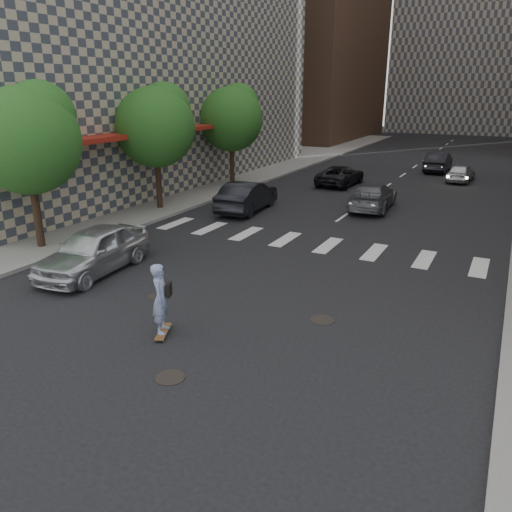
{
  "coord_description": "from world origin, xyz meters",
  "views": [
    {
      "loc": [
        7.62,
        -10.56,
        6.42
      ],
      "look_at": [
        0.67,
        2.9,
        1.3
      ],
      "focal_mm": 35.0,
      "sensor_mm": 36.0,
      "label": 1
    }
  ],
  "objects_px": {
    "traffic_car_a": "(247,196)",
    "traffic_car_b": "(373,196)",
    "tree_c": "(233,116)",
    "traffic_car_d": "(461,172)",
    "tree_a": "(30,136)",
    "tree_b": "(157,123)",
    "traffic_car_c": "(340,175)",
    "traffic_car_e": "(438,162)",
    "silver_sedan": "(94,250)",
    "skateboarder": "(161,298)"
  },
  "relations": [
    {
      "from": "tree_a",
      "to": "traffic_car_a",
      "type": "bearing_deg",
      "value": 66.19
    },
    {
      "from": "skateboarder",
      "to": "traffic_car_b",
      "type": "xyz_separation_m",
      "value": [
        1.12,
        17.47,
        -0.34
      ]
    },
    {
      "from": "tree_c",
      "to": "traffic_car_b",
      "type": "distance_m",
      "value": 11.31
    },
    {
      "from": "silver_sedan",
      "to": "traffic_car_e",
      "type": "height_order",
      "value": "silver_sedan"
    },
    {
      "from": "traffic_car_a",
      "to": "traffic_car_c",
      "type": "xyz_separation_m",
      "value": [
        2.09,
        9.74,
        -0.15
      ]
    },
    {
      "from": "traffic_car_d",
      "to": "traffic_car_b",
      "type": "bearing_deg",
      "value": 77.56
    },
    {
      "from": "skateboarder",
      "to": "traffic_car_a",
      "type": "height_order",
      "value": "skateboarder"
    },
    {
      "from": "tree_b",
      "to": "traffic_car_a",
      "type": "xyz_separation_m",
      "value": [
        4.35,
        1.86,
        -3.83
      ]
    },
    {
      "from": "tree_a",
      "to": "traffic_car_a",
      "type": "xyz_separation_m",
      "value": [
        4.35,
        9.86,
        -3.83
      ]
    },
    {
      "from": "skateboarder",
      "to": "traffic_car_d",
      "type": "bearing_deg",
      "value": 58.02
    },
    {
      "from": "tree_a",
      "to": "tree_c",
      "type": "relative_size",
      "value": 1.0
    },
    {
      "from": "traffic_car_c",
      "to": "traffic_car_d",
      "type": "bearing_deg",
      "value": -142.11
    },
    {
      "from": "tree_a",
      "to": "silver_sedan",
      "type": "height_order",
      "value": "tree_a"
    },
    {
      "from": "tree_a",
      "to": "tree_b",
      "type": "height_order",
      "value": "same"
    },
    {
      "from": "tree_b",
      "to": "traffic_car_b",
      "type": "bearing_deg",
      "value": 28.07
    },
    {
      "from": "skateboarder",
      "to": "traffic_car_d",
      "type": "height_order",
      "value": "skateboarder"
    },
    {
      "from": "tree_c",
      "to": "traffic_car_d",
      "type": "bearing_deg",
      "value": 32.88
    },
    {
      "from": "tree_a",
      "to": "tree_c",
      "type": "distance_m",
      "value": 16.0
    },
    {
      "from": "skateboarder",
      "to": "silver_sedan",
      "type": "xyz_separation_m",
      "value": [
        -5.24,
        2.83,
        -0.24
      ]
    },
    {
      "from": "tree_a",
      "to": "tree_b",
      "type": "xyz_separation_m",
      "value": [
        0.0,
        8.0,
        0.0
      ]
    },
    {
      "from": "tree_b",
      "to": "traffic_car_d",
      "type": "bearing_deg",
      "value": 50.89
    },
    {
      "from": "tree_b",
      "to": "traffic_car_b",
      "type": "height_order",
      "value": "tree_b"
    },
    {
      "from": "traffic_car_c",
      "to": "traffic_car_e",
      "type": "xyz_separation_m",
      "value": [
        5.12,
        9.26,
        0.1
      ]
    },
    {
      "from": "tree_c",
      "to": "skateboarder",
      "type": "xyz_separation_m",
      "value": [
        9.2,
        -19.97,
        -3.57
      ]
    },
    {
      "from": "traffic_car_a",
      "to": "traffic_car_e",
      "type": "relative_size",
      "value": 1.07
    },
    {
      "from": "tree_c",
      "to": "traffic_car_a",
      "type": "relative_size",
      "value": 1.33
    },
    {
      "from": "tree_b",
      "to": "traffic_car_a",
      "type": "bearing_deg",
      "value": 23.18
    },
    {
      "from": "skateboarder",
      "to": "traffic_car_e",
      "type": "bearing_deg",
      "value": 62.79
    },
    {
      "from": "traffic_car_b",
      "to": "traffic_car_c",
      "type": "relative_size",
      "value": 1.06
    },
    {
      "from": "tree_a",
      "to": "traffic_car_b",
      "type": "relative_size",
      "value": 1.29
    },
    {
      "from": "skateboarder",
      "to": "traffic_car_a",
      "type": "relative_size",
      "value": 0.41
    },
    {
      "from": "tree_a",
      "to": "tree_c",
      "type": "height_order",
      "value": "same"
    },
    {
      "from": "tree_a",
      "to": "traffic_car_b",
      "type": "distance_m",
      "value": 17.43
    },
    {
      "from": "traffic_car_c",
      "to": "skateboarder",
      "type": "bearing_deg",
      "value": 98.65
    },
    {
      "from": "traffic_car_d",
      "to": "tree_a",
      "type": "bearing_deg",
      "value": 65.33
    },
    {
      "from": "tree_b",
      "to": "traffic_car_b",
      "type": "distance_m",
      "value": 12.32
    },
    {
      "from": "traffic_car_a",
      "to": "traffic_car_b",
      "type": "xyz_separation_m",
      "value": [
        5.96,
        3.64,
        -0.08
      ]
    },
    {
      "from": "tree_c",
      "to": "traffic_car_d",
      "type": "xyz_separation_m",
      "value": [
        13.71,
        8.86,
        -3.99
      ]
    },
    {
      "from": "tree_c",
      "to": "traffic_car_e",
      "type": "distance_m",
      "value": 17.73
    },
    {
      "from": "traffic_car_b",
      "to": "traffic_car_e",
      "type": "xyz_separation_m",
      "value": [
        1.25,
        15.36,
        0.03
      ]
    },
    {
      "from": "traffic_car_d",
      "to": "traffic_car_e",
      "type": "distance_m",
      "value": 4.54
    },
    {
      "from": "tree_c",
      "to": "traffic_car_d",
      "type": "height_order",
      "value": "tree_c"
    },
    {
      "from": "tree_b",
      "to": "traffic_car_c",
      "type": "height_order",
      "value": "tree_b"
    },
    {
      "from": "tree_a",
      "to": "traffic_car_d",
      "type": "bearing_deg",
      "value": 61.13
    },
    {
      "from": "tree_b",
      "to": "traffic_car_e",
      "type": "distance_m",
      "value": 24.17
    },
    {
      "from": "tree_b",
      "to": "silver_sedan",
      "type": "relative_size",
      "value": 1.34
    },
    {
      "from": "tree_c",
      "to": "traffic_car_a",
      "type": "distance_m",
      "value": 8.44
    },
    {
      "from": "skateboarder",
      "to": "traffic_car_e",
      "type": "xyz_separation_m",
      "value": [
        2.37,
        32.83,
        -0.31
      ]
    },
    {
      "from": "traffic_car_d",
      "to": "traffic_car_a",
      "type": "bearing_deg",
      "value": 62.24
    },
    {
      "from": "tree_c",
      "to": "traffic_car_d",
      "type": "distance_m",
      "value": 16.8
    }
  ]
}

